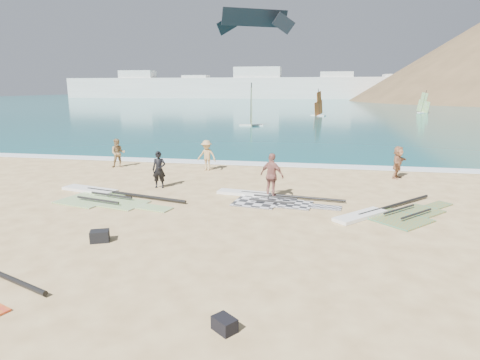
% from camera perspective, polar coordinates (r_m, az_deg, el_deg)
% --- Properties ---
extents(ground, '(300.00, 300.00, 0.00)m').
position_cam_1_polar(ground, '(11.26, -6.48, -9.40)').
color(ground, '#E5C686').
rests_on(ground, ground).
extents(sea, '(300.00, 240.00, 0.06)m').
position_cam_1_polar(sea, '(142.03, 9.58, 11.12)').
color(sea, '#0E5D63').
rests_on(sea, ground).
extents(surf_line, '(300.00, 1.20, 0.04)m').
position_cam_1_polar(surf_line, '(22.86, 2.57, 2.22)').
color(surf_line, white).
rests_on(surf_line, ground).
extents(far_town, '(160.00, 8.00, 12.00)m').
position_cam_1_polar(far_town, '(161.04, 4.05, 13.07)').
color(far_town, white).
rests_on(far_town, ground).
extents(rig_grey, '(5.13, 2.36, 0.20)m').
position_cam_1_polar(rig_grey, '(15.71, 3.57, -2.62)').
color(rig_grey, '#28292B').
rests_on(rig_grey, ground).
extents(rig_green, '(5.91, 3.02, 0.20)m').
position_cam_1_polar(rig_green, '(16.91, -18.83, -2.17)').
color(rig_green, '#72B829').
rests_on(rig_green, ground).
extents(rig_orange, '(4.53, 4.22, 0.20)m').
position_cam_1_polar(rig_orange, '(14.71, 20.54, -4.54)').
color(rig_orange, orange).
rests_on(rig_orange, ground).
extents(gear_bag_near, '(0.62, 0.54, 0.33)m').
position_cam_1_polar(gear_bag_near, '(12.16, -19.32, -7.54)').
color(gear_bag_near, black).
rests_on(gear_bag_near, ground).
extents(gear_bag_far, '(0.53, 0.50, 0.26)m').
position_cam_1_polar(gear_bag_far, '(7.65, -2.22, -19.81)').
color(gear_bag_far, black).
rests_on(gear_bag_far, ground).
extents(person_wetsuit, '(0.64, 0.47, 1.61)m').
position_cam_1_polar(person_wetsuit, '(17.72, -11.44, 1.45)').
color(person_wetsuit, black).
rests_on(person_wetsuit, ground).
extents(beachgoer_left, '(0.94, 0.84, 1.57)m').
position_cam_1_polar(beachgoer_left, '(22.89, -16.96, 3.68)').
color(beachgoer_left, '#9D7E53').
rests_on(beachgoer_left, ground).
extents(beachgoer_mid, '(1.13, 0.78, 1.61)m').
position_cam_1_polar(beachgoer_mid, '(21.11, -4.76, 3.51)').
color(beachgoer_mid, tan).
rests_on(beachgoer_mid, ground).
extents(beachgoer_back, '(1.13, 0.85, 1.78)m').
position_cam_1_polar(beachgoer_back, '(15.83, 4.57, 0.62)').
color(beachgoer_back, '#9B5E54').
rests_on(beachgoer_back, ground).
extents(beachgoer_right, '(1.03, 1.51, 1.56)m').
position_cam_1_polar(beachgoer_right, '(20.67, 21.52, 2.37)').
color(beachgoer_right, '#B57952').
rests_on(beachgoer_right, ground).
extents(windsurfer_left, '(2.76, 3.19, 4.86)m').
position_cam_1_polar(windsurfer_left, '(45.61, 1.59, 9.38)').
color(windsurfer_left, white).
rests_on(windsurfer_left, ground).
extents(windsurfer_centre, '(2.32, 2.50, 4.15)m').
position_cam_1_polar(windsurfer_centre, '(63.14, 11.10, 10.02)').
color(windsurfer_centre, white).
rests_on(windsurfer_centre, ground).
extents(windsurfer_right, '(2.05, 2.09, 3.86)m').
position_cam_1_polar(windsurfer_right, '(76.21, 24.63, 9.53)').
color(windsurfer_right, white).
rests_on(windsurfer_right, ground).
extents(kitesurf_kite, '(8.23, 4.55, 2.80)m').
position_cam_1_polar(kitesurf_kite, '(49.01, 2.13, 21.84)').
color(kitesurf_kite, black).
rests_on(kitesurf_kite, ground).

